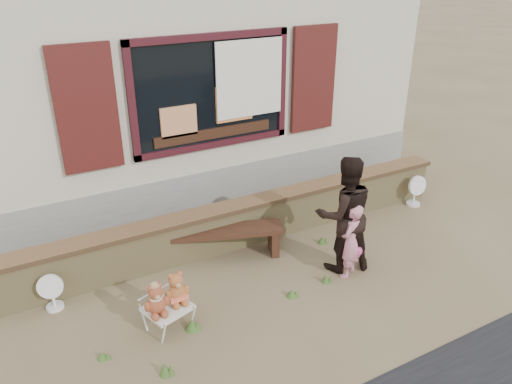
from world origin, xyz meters
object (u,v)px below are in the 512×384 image
bench (220,237)px  teddy_bear_left (156,298)px  adult (344,214)px  child (351,241)px  teddy_bear_right (176,287)px  folding_chair (168,309)px

bench → teddy_bear_left: teddy_bear_left is taller
adult → child: bearing=96.7°
teddy_bear_left → adult: adult is taller
adult → teddy_bear_left: bearing=18.1°
bench → teddy_bear_right: teddy_bear_right is taller
adult → bench: bearing=-20.7°
bench → teddy_bear_right: size_ratio=4.46×
bench → folding_chair: (-1.14, -1.07, -0.06)m
bench → child: bearing=-23.1°
bench → child: 1.81m
teddy_bear_right → bench: bearing=28.3°
bench → teddy_bear_left: bearing=-119.5°
teddy_bear_left → teddy_bear_right: size_ratio=0.97×
bench → teddy_bear_right: 1.45m
bench → teddy_bear_right: bearing=-115.0°
folding_chair → adult: adult is taller
bench → folding_chair: bench is taller
folding_chair → teddy_bear_left: size_ratio=1.51×
child → adult: (0.03, 0.21, 0.29)m
folding_chair → adult: size_ratio=0.36×
teddy_bear_right → adult: 2.38m
bench → child: size_ratio=1.70×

